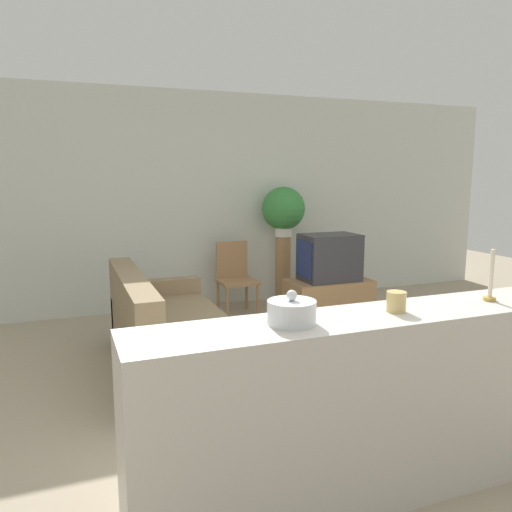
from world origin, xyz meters
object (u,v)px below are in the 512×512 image
at_px(couch, 169,337).
at_px(decorative_bowl, 292,312).
at_px(potted_plant, 283,209).
at_px(wooden_chair, 235,275).
at_px(television, 329,257).

xyz_separation_m(couch, decorative_bowl, (0.19, -2.04, 0.73)).
bearing_deg(decorative_bowl, potted_plant, 66.37).
relative_size(potted_plant, decorative_bowl, 2.74).
relative_size(couch, potted_plant, 2.93).
bearing_deg(wooden_chair, couch, -125.83).
bearing_deg(couch, wooden_chair, 54.17).
distance_m(wooden_chair, potted_plant, 1.07).
bearing_deg(potted_plant, couch, -136.67).
distance_m(potted_plant, decorative_bowl, 4.12).
relative_size(couch, wooden_chair, 2.16).
xyz_separation_m(television, potted_plant, (-0.19, 0.87, 0.50)).
bearing_deg(couch, potted_plant, 43.33).
bearing_deg(wooden_chair, television, -37.06).
distance_m(television, potted_plant, 1.02).
xyz_separation_m(couch, wooden_chair, (1.12, 1.55, 0.17)).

